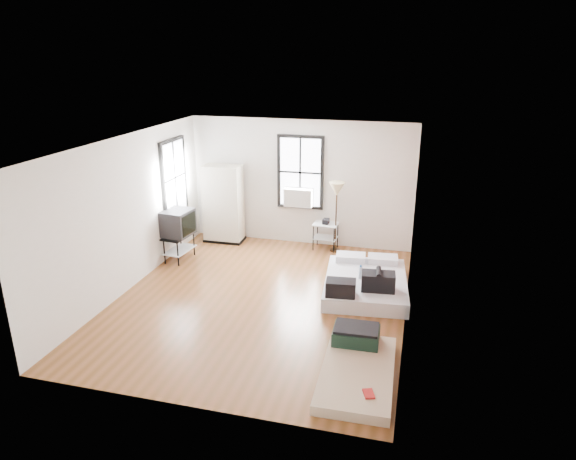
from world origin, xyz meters
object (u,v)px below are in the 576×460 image
(wardrobe, at_px, (223,204))
(tv_stand, at_px, (178,224))
(floor_lamp, at_px, (337,193))
(mattress_bare, at_px, (357,363))
(side_table, at_px, (326,229))
(mattress_main, at_px, (365,282))

(wardrobe, height_order, tv_stand, wardrobe)
(floor_lamp, bearing_deg, mattress_bare, -76.47)
(side_table, distance_m, tv_stand, 3.19)
(tv_stand, bearing_deg, side_table, 31.53)
(wardrobe, bearing_deg, mattress_bare, -50.91)
(tv_stand, bearing_deg, mattress_main, -2.01)
(side_table, height_order, tv_stand, tv_stand)
(wardrobe, distance_m, side_table, 2.40)
(mattress_main, relative_size, mattress_bare, 1.15)
(mattress_main, relative_size, wardrobe, 1.19)
(tv_stand, bearing_deg, wardrobe, 75.17)
(mattress_bare, relative_size, wardrobe, 1.04)
(mattress_main, xyz_separation_m, wardrobe, (-3.47, 1.85, 0.71))
(floor_lamp, bearing_deg, tv_stand, -156.99)
(mattress_bare, xyz_separation_m, floor_lamp, (-1.05, 4.37, 1.21))
(side_table, bearing_deg, tv_stand, -154.19)
(mattress_bare, bearing_deg, side_table, 104.73)
(mattress_bare, relative_size, floor_lamp, 1.18)
(mattress_bare, distance_m, wardrobe, 5.74)
(mattress_bare, bearing_deg, wardrobe, 128.47)
(mattress_bare, xyz_separation_m, side_table, (-1.28, 4.44, 0.36))
(floor_lamp, distance_m, tv_stand, 3.40)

